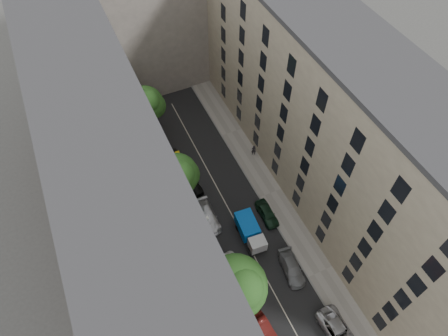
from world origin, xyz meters
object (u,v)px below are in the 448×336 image
car_left_3 (208,217)px  lamp_post (208,231)px  car_left_5 (176,161)px  pedestrian (254,150)px  car_right_0 (338,332)px  tree_far (147,105)px  car_right_1 (292,268)px  tarp_truck (250,231)px  car_left_4 (191,183)px  tree_near (237,288)px  car_left_1 (262,325)px  tree_mid (178,176)px  car_right_2 (267,213)px  car_left_2 (236,274)px

car_left_3 → lamp_post: bearing=-109.6°
car_left_5 → pedestrian: bearing=-14.4°
car_right_0 → tree_far: bearing=103.2°
car_left_5 → tree_far: size_ratio=0.45×
lamp_post → car_right_1: bearing=-39.5°
lamp_post → tarp_truck: bearing=-3.7°
car_left_4 → tree_far: size_ratio=0.49×
car_right_0 → tree_near: bearing=142.7°
car_left_4 → car_right_1: (5.60, -14.55, -0.08)m
lamp_post → pedestrian: bearing=43.6°
tree_far → pedestrian: bearing=-37.2°
car_left_5 → tree_near: tree_near is taller
tarp_truck → car_right_1: tarp_truck is taller
car_right_1 → lamp_post: (-7.00, 5.77, 3.80)m
car_right_1 → lamp_post: lamp_post is taller
car_left_1 → pedestrian: size_ratio=2.34×
car_left_4 → tree_near: bearing=-102.2°
car_left_3 → car_left_4: 5.17m
tarp_truck → tree_mid: 9.95m
car_left_5 → car_right_1: 19.55m
car_right_0 → tree_near: tree_near is taller
tree_near → tree_far: (-0.00, 25.67, -0.75)m
tree_mid → car_right_1: bearing=-59.0°
tarp_truck → car_right_2: size_ratio=1.27×
car_left_2 → car_left_3: bearing=80.3°
car_left_5 → pedestrian: size_ratio=2.33×
car_left_5 → car_left_4: bearing=-81.6°
car_right_1 → car_left_1: bearing=-137.2°
car_left_2 → car_left_4: bearing=80.3°
car_left_3 → tree_near: 12.59m
pedestrian → tree_mid: bearing=36.0°
car_left_1 → car_right_2: car_right_2 is taller
car_left_5 → car_right_1: size_ratio=0.88×
car_left_2 → car_left_5: 16.81m
car_left_1 → car_right_1: car_left_1 is taller
tree_far → car_left_5: bearing=-77.8°
car_left_5 → lamp_post: size_ratio=0.55×
tree_near → car_right_1: bearing=11.8°
tree_near → car_left_4: bearing=83.9°
car_left_5 → pedestrian: 10.08m
car_right_1 → tree_near: bearing=-159.7°
pedestrian → lamp_post: bearing=63.2°
car_right_1 → tree_mid: size_ratio=0.53×
tree_near → tree_mid: size_ratio=1.19×
car_left_3 → car_right_2: bearing=-19.0°
car_right_0 → car_left_3: bearing=109.6°
car_right_2 → tree_mid: bearing=147.0°
tarp_truck → tree_near: (-5.10, -6.99, 5.52)m
car_left_1 → tree_near: 6.73m
car_left_5 → tree_far: (-1.21, 5.56, 5.36)m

